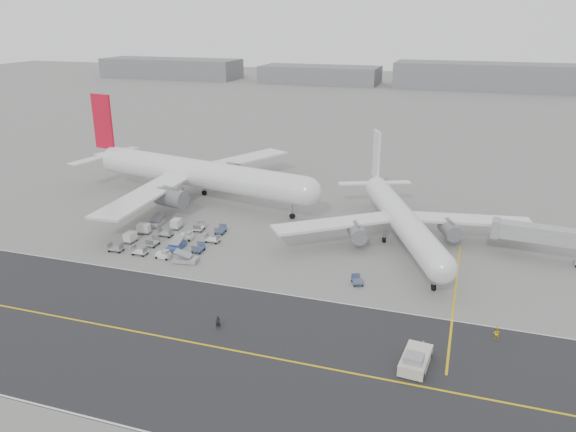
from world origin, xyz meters
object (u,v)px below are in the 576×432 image
(airliner_a, at_px, (194,173))
(ground_crew_a, at_px, (218,322))
(ground_crew_b, at_px, (496,333))
(pushback_tug, at_px, (415,360))
(jet_bridge, at_px, (542,236))
(airliner_b, at_px, (401,218))

(airliner_a, xyz_separation_m, ground_crew_a, (27.92, -47.99, -5.24))
(airliner_a, bearing_deg, ground_crew_b, -110.57)
(pushback_tug, xyz_separation_m, ground_crew_a, (-25.35, 0.49, -0.02))
(ground_crew_a, bearing_deg, ground_crew_b, -6.01)
(pushback_tug, height_order, ground_crew_a, pushback_tug)
(pushback_tug, bearing_deg, jet_bridge, 72.23)
(airliner_b, distance_m, jet_bridge, 23.19)
(airliner_a, bearing_deg, ground_crew_a, -138.19)
(airliner_a, relative_size, jet_bridge, 3.80)
(airliner_a, distance_m, jet_bridge, 70.37)
(pushback_tug, bearing_deg, airliner_a, 143.29)
(jet_bridge, relative_size, ground_crew_b, 9.36)
(jet_bridge, distance_m, ground_crew_b, 29.36)
(airliner_a, relative_size, airliner_b, 1.38)
(airliner_a, height_order, ground_crew_a, airliner_a)
(airliner_b, xyz_separation_m, ground_crew_b, (16.02, -28.51, -3.84))
(airliner_a, height_order, pushback_tug, airliner_a)
(airliner_b, distance_m, ground_crew_a, 41.73)
(jet_bridge, bearing_deg, airliner_b, -175.39)
(pushback_tug, height_order, jet_bridge, jet_bridge)
(airliner_a, height_order, ground_crew_b, airliner_a)
(ground_crew_a, relative_size, ground_crew_b, 1.07)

